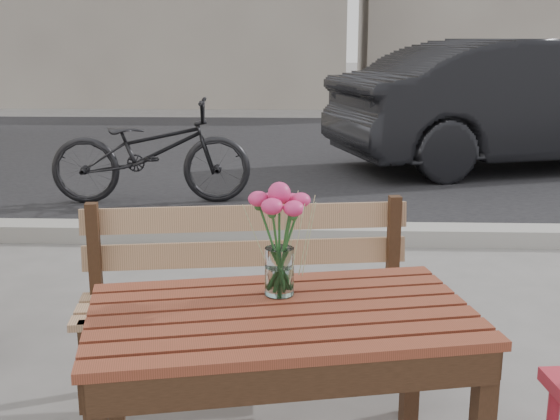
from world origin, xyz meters
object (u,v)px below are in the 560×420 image
Objects in this scene: main_table at (281,346)px; bicycle at (151,151)px; parked_car at (525,104)px; main_vase at (279,226)px.

bicycle is at bearing 95.57° from main_table.
main_table is at bearing -167.41° from bicycle.
parked_car is at bearing 55.98° from main_table.
main_vase is 0.08× the size of parked_car.
main_table is at bearing 140.70° from parked_car.
parked_car reaches higher than main_table.
parked_car is (2.52, 5.99, -0.18)m from main_vase.
parked_car is (2.51, 6.11, 0.15)m from main_table.
parked_car is at bearing 67.21° from main_vase.
main_vase reaches higher than main_table.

